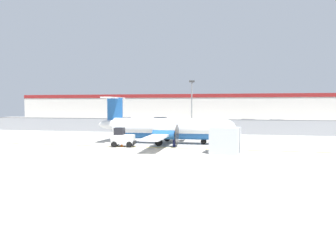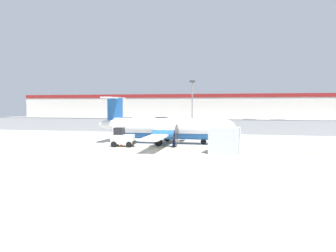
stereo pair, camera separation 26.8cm
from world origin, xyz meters
name	(u,v)px [view 2 (the right image)]	position (x,y,z in m)	size (l,w,h in m)	color
ground_plane	(163,148)	(0.00, 2.00, 0.00)	(140.00, 140.00, 0.01)	#ADA89E
perimeter_fence	(190,126)	(0.00, 18.00, 1.12)	(98.00, 0.10, 2.10)	gray
parking_lot_strip	(200,128)	(0.00, 29.50, 0.06)	(98.00, 17.00, 0.12)	#38383A
background_building	(210,108)	(0.00, 47.99, 3.26)	(91.00, 8.10, 6.50)	beige
commuter_airplane	(168,128)	(-0.27, 5.46, 1.60)	(14.78, 16.04, 4.92)	white
baggage_tug	(122,138)	(-4.14, 2.05, 0.86)	(2.43, 1.59, 1.88)	silver
ground_crew_worker	(174,137)	(0.86, 2.95, 0.95)	(0.48, 0.48, 1.70)	#191E4C
cargo_container	(225,140)	(5.89, -0.25, 1.10)	(2.63, 2.28, 2.20)	#B7BCC1
traffic_cone_near_left	(125,138)	(-5.73, 7.04, 0.31)	(0.36, 0.36, 0.64)	orange
traffic_cone_near_right	(121,143)	(-4.22, 2.03, 0.31)	(0.36, 0.36, 0.64)	orange
traffic_cone_far_left	(220,149)	(5.48, 0.00, 0.31)	(0.36, 0.36, 0.64)	orange
traffic_cone_far_right	(231,146)	(6.30, 2.50, 0.31)	(0.36, 0.36, 0.64)	orange
parked_car_0	(126,121)	(-14.84, 32.02, 0.89)	(4.38, 2.41, 1.58)	silver
parked_car_1	(162,121)	(-8.02, 33.97, 0.89)	(4.23, 2.06, 1.58)	silver
parked_car_2	(179,124)	(-2.83, 24.64, 0.89)	(4.38, 2.40, 1.58)	red
parked_car_3	(214,125)	(2.83, 24.64, 0.89)	(4.28, 2.17, 1.58)	gray
parked_car_4	(250,124)	(8.57, 28.75, 0.89)	(4.38, 2.41, 1.58)	silver
parked_car_5	(279,124)	(13.14, 28.21, 0.89)	(4.33, 2.29, 1.58)	black
apron_light_pole	(192,103)	(0.89, 14.49, 4.30)	(0.70, 0.30, 7.27)	slate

